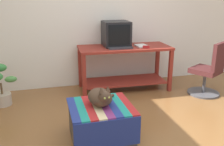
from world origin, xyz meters
TOP-DOWN VIEW (x-y plane):
  - ground_plane at (0.00, 0.00)m, footprint 14.00×14.00m
  - back_wall at (0.00, 2.05)m, footprint 8.00×0.10m
  - desk at (0.37, 1.60)m, footprint 1.57×0.70m
  - tv_monitor at (0.25, 1.70)m, footprint 0.45×0.46m
  - keyboard at (0.25, 1.46)m, footprint 0.40×0.16m
  - book at (0.66, 1.54)m, footprint 0.19×0.27m
  - ottoman_with_blanket at (-0.38, 0.11)m, footprint 0.70×0.67m
  - cat at (-0.38, 0.12)m, footprint 0.37×0.41m
  - potted_plant at (-1.61, 1.42)m, footprint 0.41×0.32m
  - office_chair at (1.62, 0.97)m, footprint 0.57×0.57m
  - stapler at (0.68, 1.38)m, footprint 0.11×0.08m
  - pen at (0.76, 1.61)m, footprint 0.10×0.11m

SIDE VIEW (x-z plane):
  - ground_plane at x=0.00m, z-range 0.00..0.00m
  - ottoman_with_blanket at x=-0.38m, z-range 0.00..0.42m
  - potted_plant at x=-1.61m, z-range -0.05..0.57m
  - office_chair at x=1.62m, z-range -0.06..0.83m
  - cat at x=-0.38m, z-range 0.39..0.65m
  - desk at x=0.37m, z-range 0.14..0.90m
  - pen at x=0.76m, z-range 0.76..0.77m
  - book at x=0.66m, z-range 0.76..0.78m
  - keyboard at x=0.25m, z-range 0.76..0.78m
  - stapler at x=0.68m, z-range 0.76..0.80m
  - tv_monitor at x=0.25m, z-range 0.76..1.17m
  - back_wall at x=0.00m, z-range 0.00..2.60m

